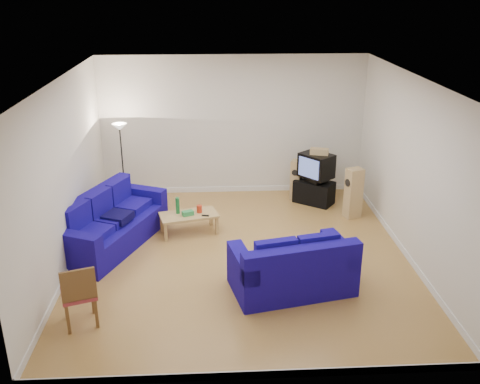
{
  "coord_description": "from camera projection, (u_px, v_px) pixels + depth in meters",
  "views": [
    {
      "loc": [
        -0.5,
        -8.63,
        4.67
      ],
      "look_at": [
        0.0,
        0.4,
        1.1
      ],
      "focal_mm": 40.0,
      "sensor_mm": 36.0,
      "label": 1
    }
  ],
  "objects": [
    {
      "name": "sofa_three_seat",
      "position": [
        108.0,
        227.0,
        10.08
      ],
      "size": [
        2.01,
        2.75,
        0.98
      ],
      "rotation": [
        0.0,
        0.0,
        -1.98
      ],
      "color": "navy",
      "rests_on": "ground"
    },
    {
      "name": "dining_chair",
      "position": [
        79.0,
        293.0,
        7.58
      ],
      "size": [
        0.61,
        0.61,
        1.0
      ],
      "rotation": [
        0.0,
        0.0,
        0.33
      ],
      "color": "brown",
      "rests_on": "ground"
    },
    {
      "name": "television",
      "position": [
        316.0,
        166.0,
        11.76
      ],
      "size": [
        0.83,
        0.85,
        0.53
      ],
      "rotation": [
        0.0,
        0.0,
        -0.88
      ],
      "color": "black",
      "rests_on": "av_receiver"
    },
    {
      "name": "bottle",
      "position": [
        178.0,
        206.0,
        10.49
      ],
      "size": [
        0.11,
        0.11,
        0.33
      ],
      "primitive_type": "cylinder",
      "rotation": [
        0.0,
        0.0,
        0.66
      ],
      "color": "#197233",
      "rests_on": "coffee_table"
    },
    {
      "name": "room",
      "position": [
        241.0,
        177.0,
        9.19
      ],
      "size": [
        6.01,
        6.51,
        3.21
      ],
      "color": "brown",
      "rests_on": "ground"
    },
    {
      "name": "red_canister",
      "position": [
        199.0,
        209.0,
        10.56
      ],
      "size": [
        0.13,
        0.13,
        0.15
      ],
      "primitive_type": "cylinder",
      "rotation": [
        0.0,
        0.0,
        0.31
      ],
      "color": "red",
      "rests_on": "coffee_table"
    },
    {
      "name": "centre_speaker",
      "position": [
        319.0,
        151.0,
        11.61
      ],
      "size": [
        0.42,
        0.26,
        0.14
      ],
      "primitive_type": "cube",
      "rotation": [
        0.0,
        0.0,
        -0.29
      ],
      "color": "tan",
      "rests_on": "television"
    },
    {
      "name": "speaker_left",
      "position": [
        296.0,
        180.0,
        12.17
      ],
      "size": [
        0.3,
        0.33,
        0.93
      ],
      "rotation": [
        0.0,
        0.0,
        -0.39
      ],
      "color": "tan",
      "rests_on": "ground"
    },
    {
      "name": "floor_lamp",
      "position": [
        120.0,
        138.0,
        11.44
      ],
      "size": [
        0.32,
        0.32,
        1.87
      ],
      "color": "black",
      "rests_on": "ground"
    },
    {
      "name": "speaker_right",
      "position": [
        353.0,
        193.0,
        11.19
      ],
      "size": [
        0.39,
        0.34,
        1.08
      ],
      "rotation": [
        0.0,
        0.0,
        -1.22
      ],
      "color": "tan",
      "rests_on": "ground"
    },
    {
      "name": "av_receiver",
      "position": [
        315.0,
        179.0,
        11.92
      ],
      "size": [
        0.59,
        0.61,
        0.11
      ],
      "primitive_type": "cube",
      "rotation": [
        0.0,
        0.0,
        -0.94
      ],
      "color": "black",
      "rests_on": "tv_stand"
    },
    {
      "name": "tissue_box",
      "position": [
        188.0,
        213.0,
        10.44
      ],
      "size": [
        0.25,
        0.19,
        0.09
      ],
      "primitive_type": "cube",
      "rotation": [
        0.0,
        0.0,
        0.39
      ],
      "color": "green",
      "rests_on": "coffee_table"
    },
    {
      "name": "sofa_loveseat",
      "position": [
        293.0,
        271.0,
        8.54
      ],
      "size": [
        2.08,
        1.44,
        0.95
      ],
      "rotation": [
        0.0,
        0.0,
        0.22
      ],
      "color": "navy",
      "rests_on": "ground"
    },
    {
      "name": "coffee_table",
      "position": [
        189.0,
        217.0,
        10.53
      ],
      "size": [
        1.22,
        0.82,
        0.41
      ],
      "rotation": [
        0.0,
        0.0,
        0.25
      ],
      "color": "tan",
      "rests_on": "ground"
    },
    {
      "name": "tv_stand",
      "position": [
        314.0,
        192.0,
        12.01
      ],
      "size": [
        0.96,
        0.88,
        0.52
      ],
      "primitive_type": "cube",
      "rotation": [
        0.0,
        0.0,
        -0.63
      ],
      "color": "black",
      "rests_on": "ground"
    },
    {
      "name": "remote",
      "position": [
        205.0,
        216.0,
        10.43
      ],
      "size": [
        0.15,
        0.07,
        0.02
      ],
      "primitive_type": "cube",
      "rotation": [
        0.0,
        0.0,
        -0.16
      ],
      "color": "black",
      "rests_on": "coffee_table"
    }
  ]
}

